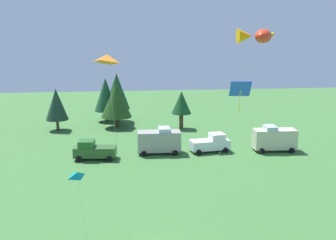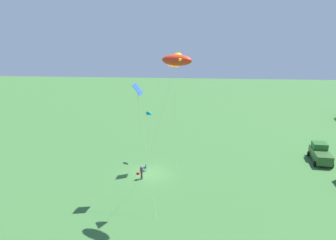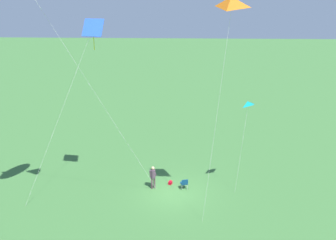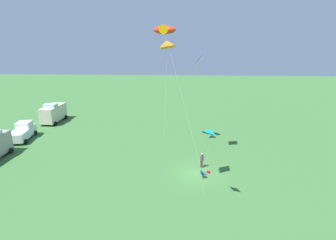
{
  "view_description": "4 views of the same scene",
  "coord_description": "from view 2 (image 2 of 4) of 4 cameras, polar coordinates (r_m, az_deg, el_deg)",
  "views": [
    {
      "loc": [
        -2.02,
        -23.65,
        14.93
      ],
      "look_at": [
        1.13,
        4.05,
        8.76
      ],
      "focal_mm": 42.0,
      "sensor_mm": 36.0,
      "label": 1
    },
    {
      "loc": [
        37.05,
        5.36,
        17.5
      ],
      "look_at": [
        -1.73,
        2.22,
        6.49
      ],
      "focal_mm": 35.0,
      "sensor_mm": 36.0,
      "label": 2
    },
    {
      "loc": [
        -0.55,
        24.7,
        14.36
      ],
      "look_at": [
        0.28,
        3.38,
        6.77
      ],
      "focal_mm": 42.0,
      "sensor_mm": 36.0,
      "label": 3
    },
    {
      "loc": [
        -24.97,
        1.75,
        13.65
      ],
      "look_at": [
        0.3,
        2.97,
        5.85
      ],
      "focal_mm": 28.0,
      "sensor_mm": 36.0,
      "label": 4
    }
  ],
  "objects": [
    {
      "name": "person_kite_flyer",
      "position": [
        39.63,
        -4.65,
        -8.83
      ],
      "size": [
        0.52,
        0.5,
        1.74
      ],
      "rotation": [
        0.0,
        0.0,
        5.32
      ],
      "color": "#4F343E",
      "rests_on": "ground"
    },
    {
      "name": "truck_green_flatbed",
      "position": [
        49.02,
        25.0,
        -5.3
      ],
      "size": [
        5.18,
        2.82,
        2.34
      ],
      "rotation": [
        0.0,
        0.0,
        3.04
      ],
      "color": "#2F5728",
      "rests_on": "ground"
    },
    {
      "name": "kite_delta_orange",
      "position": [
        40.4,
        1.18,
        9.79
      ],
      "size": [
        2.11,
        1.76,
        13.69
      ],
      "color": "orange",
      "rests_on": "ground"
    },
    {
      "name": "backpack_on_grass",
      "position": [
        41.22,
        -5.24,
        -9.23
      ],
      "size": [
        0.32,
        0.38,
        0.22
      ],
      "primitive_type": "cube",
      "rotation": [
        0.0,
        0.0,
        1.21
      ],
      "color": "red",
      "rests_on": "ground"
    },
    {
      "name": "ground_plane",
      "position": [
        41.33,
        -3.3,
        -9.29
      ],
      "size": [
        160.0,
        160.0,
        0.0
      ],
      "primitive_type": "plane",
      "color": "#3A6C34"
    },
    {
      "name": "kite_large_fish",
      "position": [
        29.67,
        1.56,
        10.43
      ],
      "size": [
        7.78,
        5.96,
        15.26
      ],
      "color": "red",
      "rests_on": "ground"
    },
    {
      "name": "kite_delta_teal",
      "position": [
        43.8,
        -3.5,
        1.27
      ],
      "size": [
        1.13,
        1.13,
        6.81
      ],
      "color": "#0B8F95",
      "rests_on": "ground"
    },
    {
      "name": "folding_chair",
      "position": [
        41.89,
        -4.05,
        -8.21
      ],
      "size": [
        0.59,
        0.59,
        0.82
      ],
      "rotation": [
        0.0,
        0.0,
        5.0
      ],
      "color": "navy",
      "rests_on": "ground"
    },
    {
      "name": "kite_diamond_blue",
      "position": [
        32.9,
        -5.24,
        4.95
      ],
      "size": [
        5.53,
        2.86,
        12.09
      ],
      "color": "blue",
      "rests_on": "ground"
    }
  ]
}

